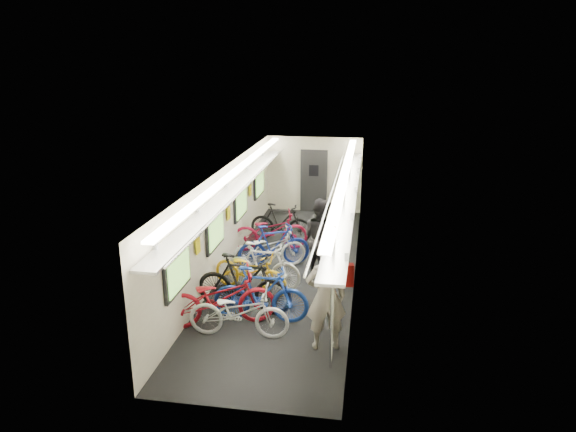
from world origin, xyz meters
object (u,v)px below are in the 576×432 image
(bicycle_1, at_px, (261,294))
(passenger_near, at_px, (326,297))
(bicycle_0, at_px, (239,312))
(passenger_mid, at_px, (320,238))
(backpack, at_px, (346,275))

(bicycle_1, height_order, passenger_near, passenger_near)
(bicycle_0, xyz_separation_m, passenger_near, (1.54, -0.13, 0.47))
(bicycle_1, bearing_deg, passenger_mid, -22.20)
(bicycle_0, xyz_separation_m, passenger_mid, (1.15, 2.90, 0.44))
(bicycle_0, distance_m, passenger_near, 1.61)
(passenger_near, bearing_deg, bicycle_0, -18.98)
(bicycle_1, xyz_separation_m, backpack, (1.57, -0.55, 0.74))
(bicycle_1, bearing_deg, bicycle_0, 154.76)
(bicycle_1, bearing_deg, backpack, -110.57)
(bicycle_0, bearing_deg, passenger_mid, -23.64)
(bicycle_1, distance_m, backpack, 1.82)
(bicycle_0, xyz_separation_m, bicycle_1, (0.27, 0.60, 0.07))
(passenger_near, bearing_deg, backpack, -164.08)
(passenger_near, relative_size, backpack, 4.97)
(bicycle_0, bearing_deg, bicycle_1, -26.04)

